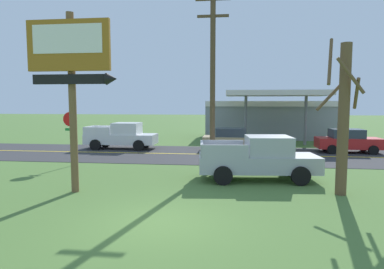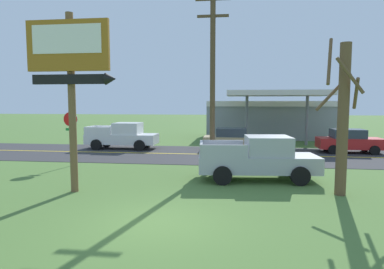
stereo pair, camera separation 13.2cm
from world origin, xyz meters
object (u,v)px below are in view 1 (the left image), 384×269
pickup_white_on_road (122,136)px  bare_tree (343,116)px  car_red_mid_lane (348,141)px  pickup_silver_parked_on_lawn (259,158)px  gas_station (268,118)px  motel_sign (72,67)px  utility_pole (213,76)px  car_tan_near_lane (232,139)px  stop_sign (70,129)px

pickup_white_on_road → bare_tree: bearing=-42.5°
car_red_mid_lane → bare_tree: bearing=-108.8°
pickup_silver_parked_on_lawn → pickup_white_on_road: bearing=135.8°
car_red_mid_lane → pickup_silver_parked_on_lawn: bearing=-126.1°
gas_station → pickup_silver_parked_on_lawn: gas_station is taller
motel_sign → utility_pole: bearing=44.4°
utility_pole → pickup_silver_parked_on_lawn: bearing=-38.7°
pickup_white_on_road → car_red_mid_lane: 16.06m
bare_tree → car_tan_near_lane: bearing=110.0°
motel_sign → utility_pole: (4.93, 4.83, -0.01)m
car_tan_near_lane → bare_tree: bearing=-70.0°
pickup_silver_parked_on_lawn → utility_pole: bearing=141.3°
motel_sign → utility_pole: 6.90m
stop_sign → car_tan_near_lane: 11.19m
gas_station → car_tan_near_lane: gas_station is taller
bare_tree → stop_sign: bearing=161.7°
motel_sign → gas_station: motel_sign is taller
stop_sign → pickup_white_on_road: 7.09m
utility_pole → gas_station: size_ratio=0.74×
motel_sign → utility_pole: utility_pole is taller
gas_station → bare_tree: bearing=-88.4°
utility_pole → bare_tree: utility_pole is taller
car_tan_near_lane → gas_station: bearing=70.3°
pickup_silver_parked_on_lawn → car_tan_near_lane: size_ratio=1.28×
stop_sign → car_tan_near_lane: bearing=39.0°
gas_station → car_red_mid_lane: (4.43, -9.72, -1.11)m
car_red_mid_lane → gas_station: bearing=114.5°
pickup_white_on_road → pickup_silver_parked_on_lawn: bearing=-44.2°
pickup_white_on_road → utility_pole: bearing=-45.7°
bare_tree → pickup_white_on_road: size_ratio=1.13×
utility_pole → motel_sign: bearing=-135.6°
stop_sign → gas_station: 20.66m
utility_pole → pickup_silver_parked_on_lawn: (2.21, -1.77, -3.78)m
utility_pole → pickup_white_on_road: size_ratio=1.72×
pickup_silver_parked_on_lawn → pickup_white_on_road: same height
stop_sign → gas_station: gas_station is taller
stop_sign → car_tan_near_lane: (8.65, 6.99, -1.20)m
pickup_silver_parked_on_lawn → car_red_mid_lane: 11.30m
bare_tree → gas_station: bare_tree is taller
stop_sign → pickup_white_on_road: size_ratio=0.57×
motel_sign → bare_tree: 10.19m
utility_pole → gas_station: utility_pole is taller
utility_pole → pickup_white_on_road: 10.95m
stop_sign → bare_tree: size_ratio=0.50×
utility_pole → gas_station: 17.86m
bare_tree → car_tan_near_lane: 12.12m
utility_pole → bare_tree: 6.61m
motel_sign → bare_tree: (9.98, 0.97, -1.81)m
gas_station → car_tan_near_lane: size_ratio=2.86×
utility_pole → car_red_mid_lane: (8.87, 7.35, -3.91)m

